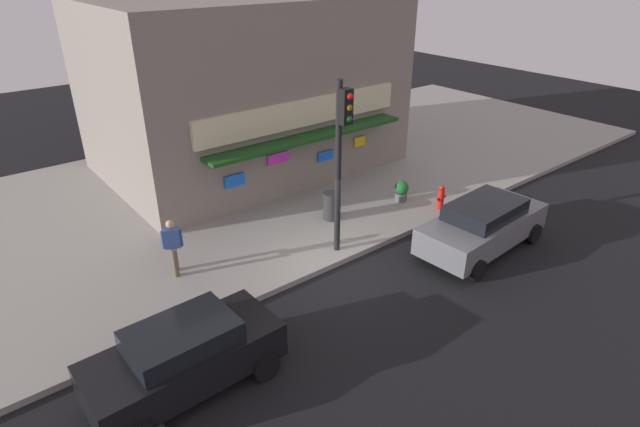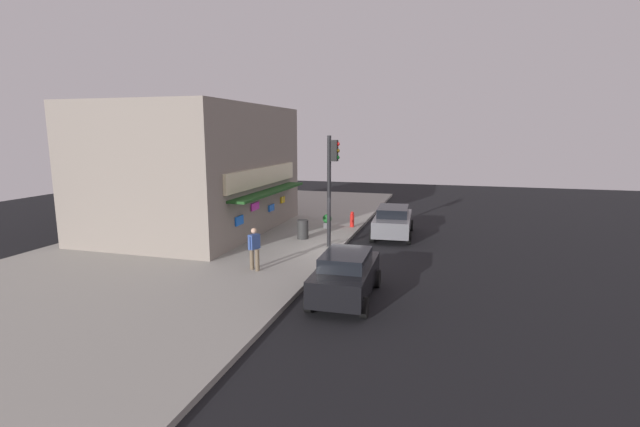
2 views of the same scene
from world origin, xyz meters
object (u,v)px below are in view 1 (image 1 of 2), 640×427
fire_hydrant (441,197)px  pedestrian (173,245)px  parked_car_grey (483,225)px  parked_car_black (185,356)px  potted_plant_by_doorway (401,190)px  trash_can (332,206)px  traffic_light (341,147)px

fire_hydrant → pedestrian: pedestrian is taller
parked_car_grey → parked_car_black: 9.65m
potted_plant_by_doorway → parked_car_black: (-10.00, -3.34, 0.24)m
trash_can → parked_car_grey: 4.89m
trash_can → parked_car_grey: size_ratio=0.21×
fire_hydrant → potted_plant_by_doorway: (-0.62, 1.29, -0.02)m
pedestrian → parked_car_grey: 9.17m
parked_car_grey → parked_car_black: bearing=177.9°
fire_hydrant → parked_car_grey: (-0.98, -2.41, 0.23)m
traffic_light → trash_can: bearing=56.5°
potted_plant_by_doorway → parked_car_black: 10.55m
parked_car_grey → pedestrian: bearing=151.8°
fire_hydrant → pedestrian: size_ratio=0.53×
fire_hydrant → potted_plant_by_doorway: fire_hydrant is taller
fire_hydrant → parked_car_grey: parked_car_grey is taller
pedestrian → parked_car_grey: (8.07, -4.33, -0.26)m
potted_plant_by_doorway → parked_car_black: bearing=-161.5°
parked_car_black → traffic_light: bearing=19.1°
potted_plant_by_doorway → fire_hydrant: bearing=-64.5°
traffic_light → fire_hydrant: (4.67, -0.01, -2.86)m
fire_hydrant → traffic_light: bearing=179.9°
fire_hydrant → pedestrian: (-9.05, 1.92, 0.49)m
pedestrian → traffic_light: bearing=-23.6°
trash_can → parked_car_black: (-7.12, -3.84, 0.18)m
traffic_light → parked_car_black: traffic_light is taller
trash_can → potted_plant_by_doorway: (2.88, -0.49, -0.07)m
parked_car_black → trash_can: bearing=28.3°
traffic_light → potted_plant_by_doorway: (4.05, 1.28, -2.88)m
parked_car_grey → trash_can: bearing=121.0°
trash_can → parked_car_grey: bearing=-59.0°
potted_plant_by_doorway → pedestrian: bearing=175.7°
fire_hydrant → trash_can: (-3.49, 1.78, 0.04)m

